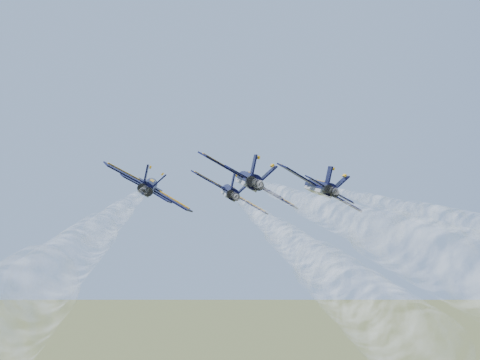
# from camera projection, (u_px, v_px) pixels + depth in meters

# --- Properties ---
(jet_lead) EXTENTS (11.45, 17.19, 6.51)m
(jet_lead) POSITION_uv_depth(u_px,v_px,m) (230.00, 192.00, 99.98)
(jet_lead) COLOR black
(jet_left) EXTENTS (11.45, 17.19, 6.51)m
(jet_left) POSITION_uv_depth(u_px,v_px,m) (149.00, 187.00, 87.75)
(jet_left) COLOR black
(jet_right) EXTENTS (11.45, 17.19, 6.51)m
(jet_right) POSITION_uv_depth(u_px,v_px,m) (319.00, 188.00, 89.80)
(jet_right) COLOR black
(jet_slot) EXTENTS (11.45, 17.19, 6.51)m
(jet_slot) POSITION_uv_depth(u_px,v_px,m) (248.00, 180.00, 77.19)
(jet_slot) COLOR black
(smoke_trail_lead) EXTENTS (19.88, 73.31, 3.56)m
(smoke_trail_lead) POSITION_uv_depth(u_px,v_px,m) (319.00, 137.00, 42.50)
(smoke_trail_lead) COLOR white
(smoke_trail_left) EXTENTS (19.88, 73.31, 3.56)m
(smoke_trail_left) POSITION_uv_depth(u_px,v_px,m) (121.00, 99.00, 30.27)
(smoke_trail_left) COLOR white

